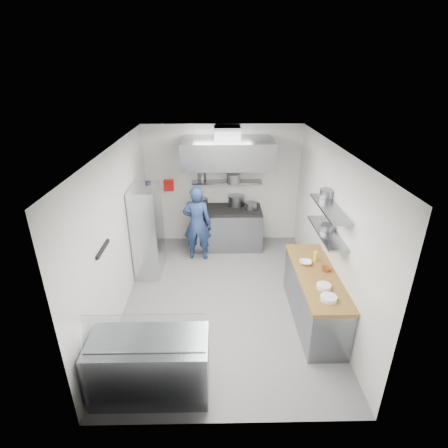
{
  "coord_description": "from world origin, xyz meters",
  "views": [
    {
      "loc": [
        -0.11,
        -5.36,
        3.95
      ],
      "look_at": [
        0.0,
        0.6,
        1.25
      ],
      "focal_mm": 28.0,
      "sensor_mm": 36.0,
      "label": 1
    }
  ],
  "objects_px": {
    "chef": "(197,224)",
    "display_case": "(150,366)",
    "wire_rack": "(148,231)",
    "gas_range": "(227,229)"
  },
  "relations": [
    {
      "from": "chef",
      "to": "wire_rack",
      "type": "height_order",
      "value": "wire_rack"
    },
    {
      "from": "chef",
      "to": "display_case",
      "type": "xyz_separation_m",
      "value": [
        -0.43,
        -3.54,
        -0.42
      ]
    },
    {
      "from": "wire_rack",
      "to": "display_case",
      "type": "bearing_deg",
      "value": -80.06
    },
    {
      "from": "gas_range",
      "to": "chef",
      "type": "xyz_separation_m",
      "value": [
        -0.67,
        -0.56,
        0.39
      ]
    },
    {
      "from": "chef",
      "to": "wire_rack",
      "type": "xyz_separation_m",
      "value": [
        -0.96,
        -0.51,
        0.08
      ]
    },
    {
      "from": "wire_rack",
      "to": "display_case",
      "type": "distance_m",
      "value": 3.11
    },
    {
      "from": "chef",
      "to": "wire_rack",
      "type": "distance_m",
      "value": 1.1
    },
    {
      "from": "chef",
      "to": "display_case",
      "type": "distance_m",
      "value": 3.59
    },
    {
      "from": "wire_rack",
      "to": "chef",
      "type": "bearing_deg",
      "value": 28.11
    },
    {
      "from": "chef",
      "to": "wire_rack",
      "type": "relative_size",
      "value": 0.91
    }
  ]
}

